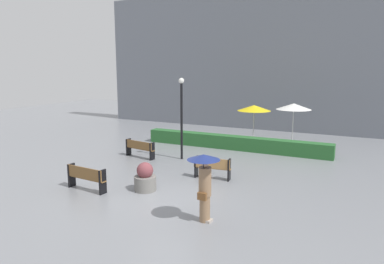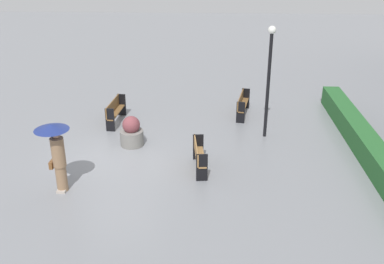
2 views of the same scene
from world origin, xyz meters
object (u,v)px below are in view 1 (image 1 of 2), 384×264
object	(u,v)px
bench_near_left	(86,176)
planter_pot	(145,178)
lamp_post	(182,110)
pedestrian_with_umbrella	(204,178)
bench_far_left	(139,148)
bench_mid_center	(212,167)
patio_umbrella_white	(294,107)
patio_umbrella_yellow	(254,108)

from	to	relation	value
bench_near_left	planter_pot	size ratio (longest dim) A/B	1.64
lamp_post	pedestrian_with_umbrella	bearing A→B (deg)	-57.13
bench_far_left	bench_mid_center	world-z (taller)	bench_mid_center
bench_mid_center	lamp_post	size ratio (longest dim) A/B	0.39
lamp_post	bench_far_left	bearing A→B (deg)	-160.74
lamp_post	patio_umbrella_white	size ratio (longest dim) A/B	1.60
bench_near_left	pedestrian_with_umbrella	xyz separation A→B (m)	(5.16, -0.58, 0.81)
lamp_post	bench_near_left	bearing A→B (deg)	-100.02
bench_near_left	patio_umbrella_yellow	world-z (taller)	patio_umbrella_yellow
bench_far_left	lamp_post	world-z (taller)	lamp_post
bench_mid_center	planter_pot	bearing A→B (deg)	-125.14
bench_near_left	pedestrian_with_umbrella	world-z (taller)	pedestrian_with_umbrella
bench_near_left	patio_umbrella_yellow	xyz separation A→B (m)	(3.12, 11.35, 1.60)
bench_near_left	lamp_post	bearing A→B (deg)	79.98
bench_near_left	bench_mid_center	bearing A→B (deg)	42.68
pedestrian_with_umbrella	patio_umbrella_yellow	xyz separation A→B (m)	(-2.04, 11.93, 0.79)
pedestrian_with_umbrella	lamp_post	xyz separation A→B (m)	(-4.13, 6.40, 1.13)
bench_far_left	patio_umbrella_white	world-z (taller)	patio_umbrella_white
bench_far_left	patio_umbrella_white	distance (m)	9.15
patio_umbrella_white	lamp_post	bearing A→B (deg)	-129.76
pedestrian_with_umbrella	lamp_post	bearing A→B (deg)	122.87
bench_mid_center	pedestrian_with_umbrella	world-z (taller)	pedestrian_with_umbrella
bench_far_left	bench_near_left	size ratio (longest dim) A/B	1.02
lamp_post	patio_umbrella_yellow	size ratio (longest dim) A/B	1.75
bench_near_left	patio_umbrella_white	world-z (taller)	patio_umbrella_white
pedestrian_with_umbrella	patio_umbrella_white	world-z (taller)	patio_umbrella_white
patio_umbrella_yellow	patio_umbrella_white	world-z (taller)	patio_umbrella_white
bench_far_left	lamp_post	bearing A→B (deg)	19.26
planter_pot	lamp_post	bearing A→B (deg)	101.46
pedestrian_with_umbrella	planter_pot	world-z (taller)	pedestrian_with_umbrella
bench_far_left	bench_near_left	xyz separation A→B (m)	(1.05, -5.09, 0.02)
bench_mid_center	patio_umbrella_white	xyz separation A→B (m)	(1.79, 7.77, 1.84)
planter_pot	patio_umbrella_yellow	size ratio (longest dim) A/B	0.47
planter_pot	patio_umbrella_white	xyz separation A→B (m)	(3.50, 10.21, 1.90)
bench_mid_center	lamp_post	world-z (taller)	lamp_post
bench_far_left	planter_pot	bearing A→B (deg)	-53.28
pedestrian_with_umbrella	planter_pot	distance (m)	3.64
bench_far_left	patio_umbrella_yellow	distance (m)	7.69
bench_mid_center	bench_near_left	size ratio (longest dim) A/B	0.88
bench_mid_center	patio_umbrella_white	size ratio (longest dim) A/B	0.62
bench_far_left	pedestrian_with_umbrella	bearing A→B (deg)	-42.40
bench_far_left	pedestrian_with_umbrella	xyz separation A→B (m)	(6.21, -5.67, 0.83)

